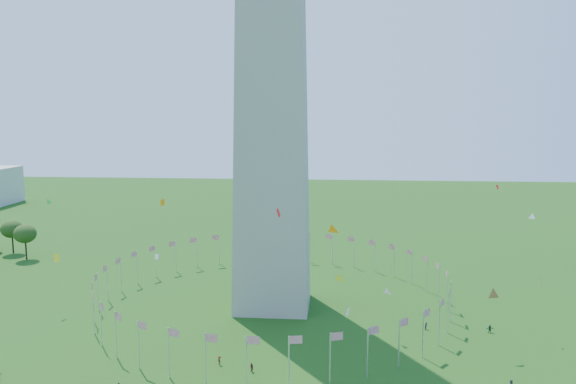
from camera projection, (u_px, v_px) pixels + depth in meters
The scene contains 2 objects.
flag_ring at pixel (273, 287), 131.24m from camera, with size 80.24×80.24×9.00m.
kites_aloft at pixel (334, 258), 102.67m from camera, with size 113.08×72.34×30.92m.
Camera 1 is at (14.04, -76.05, 45.07)m, focal length 35.00 mm.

